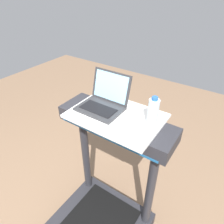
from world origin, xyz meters
name	(u,v)px	position (x,y,z in m)	size (l,w,h in m)	color
desk_board	(116,116)	(0.00, 0.70, 1.19)	(0.66, 0.46, 0.02)	white
laptop	(103,101)	(-0.13, 0.73, 1.25)	(0.33, 0.30, 0.25)	#2D2D30
computer_mouse	(135,120)	(0.16, 0.69, 1.22)	(0.06, 0.10, 0.03)	#B2B2B7
water_bottle	(153,112)	(0.26, 0.74, 1.30)	(0.07, 0.07, 0.21)	silver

